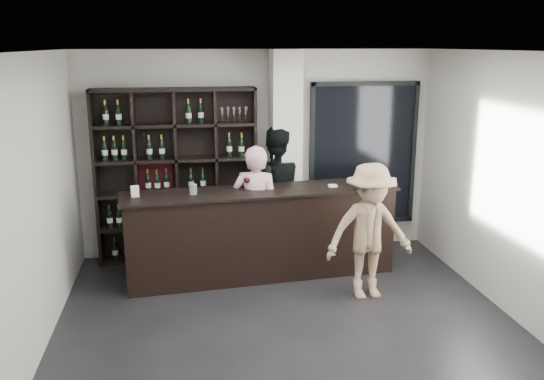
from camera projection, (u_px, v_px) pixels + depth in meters
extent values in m
cube|color=black|center=(294.00, 340.00, 5.95)|extent=(5.00, 5.50, 0.01)
cube|color=silver|center=(285.00, 156.00, 8.01)|extent=(0.40, 0.40, 2.90)
cube|color=black|center=(363.00, 154.00, 8.41)|extent=(1.60, 0.08, 2.10)
cube|color=black|center=(363.00, 154.00, 8.41)|extent=(1.48, 0.02, 1.98)
cube|color=black|center=(261.00, 234.00, 7.47)|extent=(3.44, 0.65, 1.13)
cube|color=black|center=(261.00, 191.00, 7.33)|extent=(3.52, 0.73, 0.03)
imported|color=#EDB4C6|center=(256.00, 211.00, 7.48)|extent=(0.73, 0.59, 1.72)
imported|color=black|center=(275.00, 193.00, 8.04)|extent=(1.02, 0.85, 1.88)
imported|color=#9A7E61|center=(369.00, 232.00, 6.78)|extent=(1.10, 0.67, 1.64)
cylinder|color=silver|center=(193.00, 189.00, 7.10)|extent=(0.11, 0.11, 0.13)
cube|color=white|center=(333.00, 186.00, 7.50)|extent=(0.12, 0.12, 0.02)
cube|color=white|center=(135.00, 191.00, 6.97)|extent=(0.10, 0.07, 0.14)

